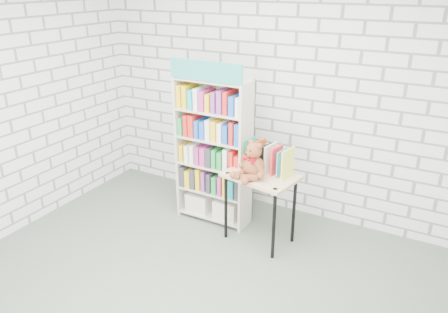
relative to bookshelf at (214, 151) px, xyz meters
The scene contains 6 objects.
ground 1.66m from the bookshelf, 72.65° to the right, with size 4.50×4.50×0.00m, color #515C4E.
room_shell 1.70m from the bookshelf, 72.65° to the right, with size 4.52×4.02×2.81m.
bookshelf is the anchor object (origin of this frame).
display_table 0.70m from the bookshelf, 14.33° to the right, with size 0.80×0.62×0.78m.
table_books 0.68m from the bookshelf, ahead, with size 0.53×0.31×0.30m.
teddy_bear 0.66m from the bookshelf, 24.36° to the right, with size 0.36×0.35×0.38m.
Camera 1 is at (1.86, -2.56, 2.66)m, focal length 35.00 mm.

